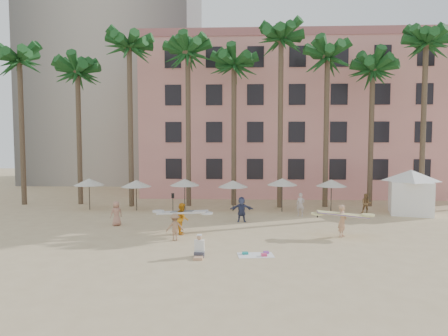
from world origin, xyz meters
The scene contains 12 objects.
ground centered at (0.00, 0.00, 0.00)m, with size 120.00×120.00×0.00m, color #D1B789.
pink_hotel centered at (7.00, 26.00, 8.00)m, with size 35.00×14.00×16.00m, color pink.
grey_tower centered at (-18.00, 38.00, 25.00)m, with size 22.00×18.00×50.00m, color #A89E8E.
palm_row centered at (0.51, 15.00, 12.97)m, with size 44.40×5.40×16.30m.
umbrella_row centered at (-3.00, 12.50, 2.33)m, with size 22.50×2.70×2.73m.
cabana centered at (13.01, 11.85, 2.07)m, with size 5.52×5.52×3.50m.
beach_towel centered at (0.48, -0.10, 0.03)m, with size 1.90×1.20×0.14m.
carrier_yellow centered at (5.78, 4.02, 1.07)m, with size 3.01×1.02×1.95m.
carrier_white centered at (-3.97, 4.39, 1.02)m, with size 3.22×1.25×1.92m.
beachgoers centered at (-0.38, 7.60, 0.85)m, with size 19.36×9.98×1.79m.
paddle centered at (-4.97, 6.73, 1.41)m, with size 0.18×0.04×2.23m.
seated_man centered at (-2.39, -0.56, 0.39)m, with size 0.49×0.86×1.12m.
Camera 1 is at (-0.26, -20.00, 5.82)m, focal length 32.00 mm.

